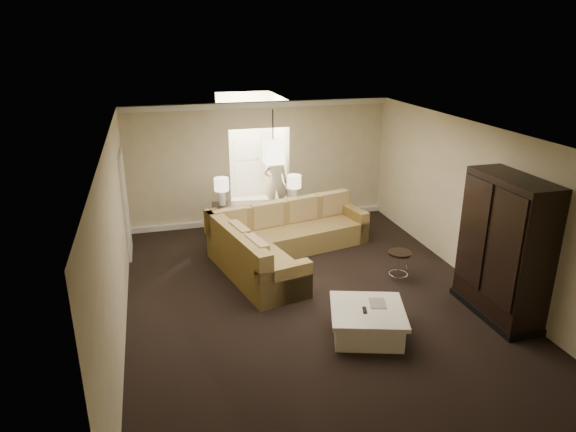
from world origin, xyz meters
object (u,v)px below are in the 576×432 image
object	(u,v)px
console_table	(259,217)
drink_table	(399,260)
coffee_table	(367,321)
person	(276,179)
sectional_sofa	(281,241)
armoire	(504,251)

from	to	relation	value
console_table	drink_table	world-z (taller)	console_table
coffee_table	console_table	world-z (taller)	console_table
drink_table	person	size ratio (longest dim) A/B	0.30
console_table	drink_table	bearing A→B (deg)	-45.86
coffee_table	sectional_sofa	bearing A→B (deg)	100.69
sectional_sofa	drink_table	size ratio (longest dim) A/B	6.42
console_table	person	bearing A→B (deg)	68.27
console_table	coffee_table	bearing A→B (deg)	-73.10
drink_table	armoire	bearing A→B (deg)	-58.21
drink_table	person	world-z (taller)	person
console_table	drink_table	size ratio (longest dim) A/B	3.83
sectional_sofa	coffee_table	xyz separation A→B (m)	(0.55, -2.92, -0.17)
armoire	drink_table	world-z (taller)	armoire
sectional_sofa	coffee_table	bearing A→B (deg)	-92.11
coffee_table	armoire	world-z (taller)	armoire
sectional_sofa	coffee_table	world-z (taller)	sectional_sofa
sectional_sofa	armoire	size ratio (longest dim) A/B	1.51
sectional_sofa	person	world-z (taller)	person
sectional_sofa	drink_table	bearing A→B (deg)	-49.70
console_table	person	distance (m)	1.54
coffee_table	console_table	size ratio (longest dim) A/B	0.66
sectional_sofa	armoire	distance (m)	4.07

